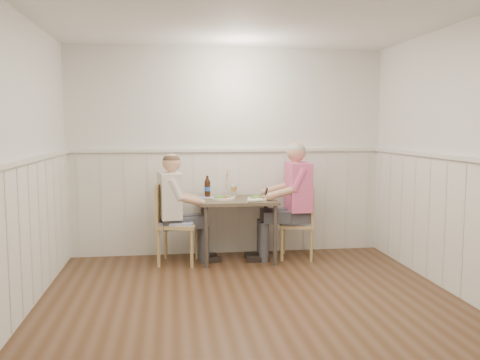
{
  "coord_description": "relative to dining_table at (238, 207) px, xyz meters",
  "views": [
    {
      "loc": [
        -0.73,
        -4.16,
        1.62
      ],
      "look_at": [
        0.07,
        1.64,
        1.0
      ],
      "focal_mm": 38.0,
      "sensor_mm": 36.0,
      "label": 1
    }
  ],
  "objects": [
    {
      "name": "ground_plane",
      "position": [
        -0.07,
        -1.84,
        -0.65
      ],
      "size": [
        4.5,
        4.5,
        0.0
      ],
      "primitive_type": "plane",
      "color": "#492D18"
    },
    {
      "name": "beer_glass_a",
      "position": [
        -0.0,
        0.25,
        0.21
      ],
      "size": [
        0.06,
        0.06,
        0.15
      ],
      "color": "silver",
      "rests_on": "dining_table"
    },
    {
      "name": "diner_cream",
      "position": [
        -0.77,
        -0.05,
        -0.09
      ],
      "size": [
        0.66,
        0.46,
        1.33
      ],
      "color": "#3F3F47",
      "rests_on": "ground"
    },
    {
      "name": "grass_vase",
      "position": [
        -0.12,
        0.27,
        0.26
      ],
      "size": [
        0.04,
        0.04,
        0.34
      ],
      "color": "silver",
      "rests_on": "dining_table"
    },
    {
      "name": "wainscot",
      "position": [
        -0.07,
        -1.15,
        0.04
      ],
      "size": [
        4.0,
        4.49,
        1.34
      ],
      "color": "silver",
      "rests_on": "ground"
    },
    {
      "name": "chair_right",
      "position": [
        0.79,
        -0.02,
        -0.18
      ],
      "size": [
        0.51,
        0.51,
        0.87
      ],
      "color": "#A48352",
      "rests_on": "ground"
    },
    {
      "name": "dining_table",
      "position": [
        0.0,
        0.0,
        0.0
      ],
      "size": [
        0.91,
        0.7,
        0.75
      ],
      "color": "brown",
      "rests_on": "ground"
    },
    {
      "name": "gingham_mat",
      "position": [
        -0.34,
        0.17,
        0.1
      ],
      "size": [
        0.3,
        0.25,
        0.01
      ],
      "color": "#4B56A7",
      "rests_on": "dining_table"
    },
    {
      "name": "plate_man",
      "position": [
        0.25,
        -0.08,
        0.13
      ],
      "size": [
        0.3,
        0.3,
        0.07
      ],
      "color": "white",
      "rests_on": "dining_table"
    },
    {
      "name": "room_shell",
      "position": [
        -0.07,
        -1.84,
        0.87
      ],
      "size": [
        4.04,
        4.54,
        2.6
      ],
      "color": "white",
      "rests_on": "ground"
    },
    {
      "name": "plate_diner",
      "position": [
        -0.19,
        0.0,
        0.13
      ],
      "size": [
        0.29,
        0.29,
        0.07
      ],
      "color": "white",
      "rests_on": "dining_table"
    },
    {
      "name": "rolled_napkin",
      "position": [
        0.16,
        -0.28,
        0.12
      ],
      "size": [
        0.19,
        0.08,
        0.04
      ],
      "color": "white",
      "rests_on": "dining_table"
    },
    {
      "name": "chair_left",
      "position": [
        -0.78,
        -0.04,
        -0.13
      ],
      "size": [
        0.53,
        0.53,
        0.96
      ],
      "color": "#A48352",
      "rests_on": "ground"
    },
    {
      "name": "man_in_pink",
      "position": [
        0.69,
        -0.04,
        -0.04
      ],
      "size": [
        0.68,
        0.47,
        1.45
      ],
      "color": "#3F3F47",
      "rests_on": "ground"
    },
    {
      "name": "beer_bottle",
      "position": [
        -0.35,
        0.22,
        0.22
      ],
      "size": [
        0.07,
        0.07,
        0.27
      ],
      "color": "black",
      "rests_on": "dining_table"
    },
    {
      "name": "beer_glass_b",
      "position": [
        -0.04,
        0.16,
        0.21
      ],
      "size": [
        0.06,
        0.06,
        0.15
      ],
      "color": "silver",
      "rests_on": "dining_table"
    }
  ]
}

